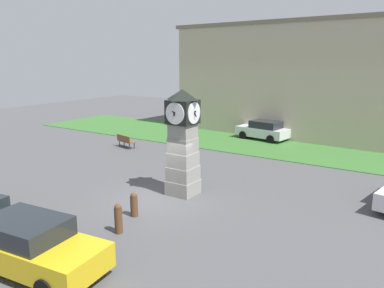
# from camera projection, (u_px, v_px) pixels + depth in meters

# --- Properties ---
(ground_plane) EXTENTS (72.56, 72.56, 0.00)m
(ground_plane) POSITION_uv_depth(u_px,v_px,m) (158.00, 200.00, 16.67)
(ground_plane) COLOR #4C4C4F
(clock_tower) EXTENTS (1.48, 1.52, 4.83)m
(clock_tower) POSITION_uv_depth(u_px,v_px,m) (183.00, 143.00, 16.89)
(clock_tower) COLOR gray
(clock_tower) RESTS_ON ground_plane
(bollard_near_tower) EXTENTS (0.29, 0.29, 1.11)m
(bollard_near_tower) POSITION_uv_depth(u_px,v_px,m) (118.00, 218.00, 13.36)
(bollard_near_tower) COLOR brown
(bollard_near_tower) RESTS_ON ground_plane
(bollard_mid_row) EXTENTS (0.30, 0.30, 0.99)m
(bollard_mid_row) POSITION_uv_depth(u_px,v_px,m) (134.00, 204.00, 14.83)
(bollard_mid_row) COLOR brown
(bollard_mid_row) RESTS_ON ground_plane
(car_by_building) EXTENTS (4.61, 2.35, 1.59)m
(car_by_building) POSITION_uv_depth(u_px,v_px,m) (32.00, 245.00, 10.92)
(car_by_building) COLOR gold
(car_by_building) RESTS_ON ground_plane
(car_silver_hatch) EXTENTS (4.15, 2.32, 1.51)m
(car_silver_hatch) POSITION_uv_depth(u_px,v_px,m) (263.00, 130.00, 28.96)
(car_silver_hatch) COLOR silver
(car_silver_hatch) RESTS_ON ground_plane
(bench) EXTENTS (1.68, 0.90, 0.90)m
(bench) POSITION_uv_depth(u_px,v_px,m) (125.00, 140.00, 26.42)
(bench) COLOR brown
(bench) RESTS_ON ground_plane
(warehouse_blue_far) EXTENTS (19.26, 7.66, 9.01)m
(warehouse_blue_far) POSITION_uv_depth(u_px,v_px,m) (290.00, 79.00, 30.92)
(warehouse_blue_far) COLOR #B7A88E
(warehouse_blue_far) RESTS_ON ground_plane
(grass_verge_far) EXTENTS (43.54, 7.89, 0.04)m
(grass_verge_far) POSITION_uv_depth(u_px,v_px,m) (278.00, 145.00, 27.20)
(grass_verge_far) COLOR #386B2D
(grass_verge_far) RESTS_ON ground_plane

